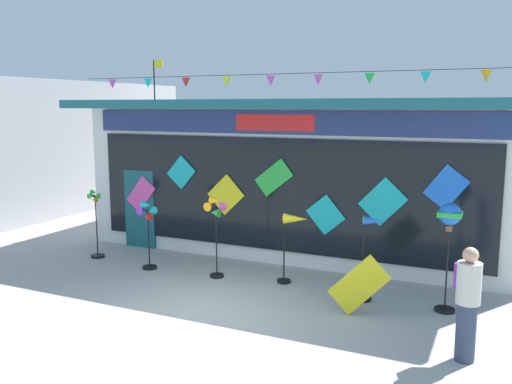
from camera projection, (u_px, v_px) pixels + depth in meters
The scene contains 11 objects.
ground_plane at pixel (203, 314), 9.52m from camera, with size 80.00×80.00×0.00m, color #ADAAA5.
kite_shop_building at pixel (310, 171), 14.38m from camera, with size 10.87×5.86×4.98m.
wind_spinner_far_left at pixel (96, 221), 12.92m from camera, with size 0.32×0.32×1.67m.
wind_spinner_left at pixel (147, 222), 11.97m from camera, with size 0.44×0.32×1.56m.
wind_spinner_center_left at pixel (215, 219), 11.34m from camera, with size 0.45×0.30×1.77m.
wind_spinner_center_right at pixel (293, 231), 10.95m from camera, with size 0.65×0.33×1.48m.
wind_spinner_right at pixel (369, 253), 10.02m from camera, with size 0.58×0.35×1.63m.
wind_spinner_far_right at pixel (449, 224), 9.38m from camera, with size 0.40×0.40×1.97m.
person_near_camera at pixel (467, 301), 7.66m from camera, with size 0.39×0.48×1.68m.
display_kite_on_ground at pixel (359, 285), 9.44m from camera, with size 0.55×0.03×1.00m, color yellow.
neighbour_building at pixel (28, 143), 20.79m from camera, with size 7.41×9.45×4.47m, color #99999E.
Camera 1 is at (4.67, -7.82, 3.63)m, focal length 37.87 mm.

